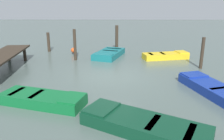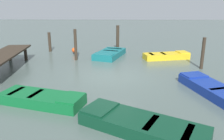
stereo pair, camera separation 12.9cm
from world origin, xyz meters
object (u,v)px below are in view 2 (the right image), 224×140
Objects in this scene: mooring_piling_near_right at (76,45)px; marker_buoy at (74,50)px; rowboat_blue at (214,90)px; dock_segment at (2,57)px; mooring_piling_mid_left at (50,42)px; rowboat_dark_green at (141,125)px; mooring_piling_center at (118,38)px; rowboat_teal at (110,54)px; mooring_piling_far_right at (203,53)px; rowboat_green at (42,99)px; rowboat_yellow at (166,56)px.

mooring_piling_near_right reaches higher than marker_buoy.
marker_buoy is at bearing 27.89° from rowboat_blue.
dock_segment is 3.01× the size of mooring_piling_near_right.
rowboat_dark_green is at bearing -151.68° from mooring_piling_mid_left.
mooring_piling_near_right is at bearing -165.25° from marker_buoy.
mooring_piling_center is at bearing 8.59° from rowboat_blue.
rowboat_dark_green is at bearing 25.90° from rowboat_teal.
dock_segment is 11.10m from rowboat_blue.
mooring_piling_center reaches higher than rowboat_blue.
mooring_piling_center is at bearing -57.53° from rowboat_dark_green.
marker_buoy is (3.67, 8.28, -0.64)m from mooring_piling_far_right.
mooring_piling_near_right is (8.76, 3.60, 0.83)m from rowboat_dark_green.
mooring_piling_far_right reaches higher than dock_segment.
rowboat_teal is at bearing 89.57° from rowboat_green.
rowboat_green is 1.02× the size of rowboat_teal.
rowboat_green and rowboat_blue have the same top height.
mooring_piling_mid_left reaches higher than rowboat_yellow.
mooring_piling_mid_left is at bearing -91.37° from rowboat_teal.
rowboat_blue is at bearing -111.50° from dock_segment.
rowboat_green is 0.88× the size of rowboat_blue.
mooring_piling_far_right is (-2.35, -1.59, 0.71)m from rowboat_yellow.
mooring_piling_center reaches higher than rowboat_green.
dock_segment is 13.06× the size of marker_buoy.
mooring_piling_center is (5.82, -6.47, 0.17)m from dock_segment.
rowboat_blue is 10.65m from marker_buoy.
rowboat_dark_green is 11.94m from mooring_piling_center.
rowboat_yellow is 1.56× the size of mooring_piling_near_right.
rowboat_green is 7.30× the size of marker_buoy.
rowboat_green is at bearing 82.85° from rowboat_blue.
mooring_piling_near_right is at bearing -136.41° from mooring_piling_mid_left.
rowboat_teal is at bearing 18.30° from rowboat_blue.
rowboat_green is at bearing 1.98° from rowboat_teal.
mooring_piling_near_right is at bearing -59.13° from dock_segment.
rowboat_green is 6.98m from mooring_piling_near_right.
mooring_piling_far_right is 0.89× the size of mooring_piling_near_right.
rowboat_teal is 2.60m from mooring_piling_near_right.
mooring_piling_near_right is (6.93, -0.04, 0.83)m from rowboat_green.
rowboat_blue is 8.31× the size of marker_buoy.
rowboat_green is 0.87× the size of rowboat_dark_green.
dock_segment is 3.38× the size of mooring_piling_far_right.
rowboat_teal is 1.69× the size of mooring_piling_center.
mooring_piling_near_right is at bearing -47.62° from rowboat_teal.
dock_segment is at bearing -175.04° from rowboat_yellow.
rowboat_yellow is 2.92m from mooring_piling_far_right.
rowboat_green is 8.27m from rowboat_teal.
mooring_piling_center is 4.22× the size of marker_buoy.
mooring_piling_mid_left is at bearing 120.35° from rowboat_green.
rowboat_teal is 0.86× the size of rowboat_blue.
mooring_piling_center is at bearing -41.77° from mooring_piling_near_right.
rowboat_green is 9.37m from mooring_piling_far_right.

